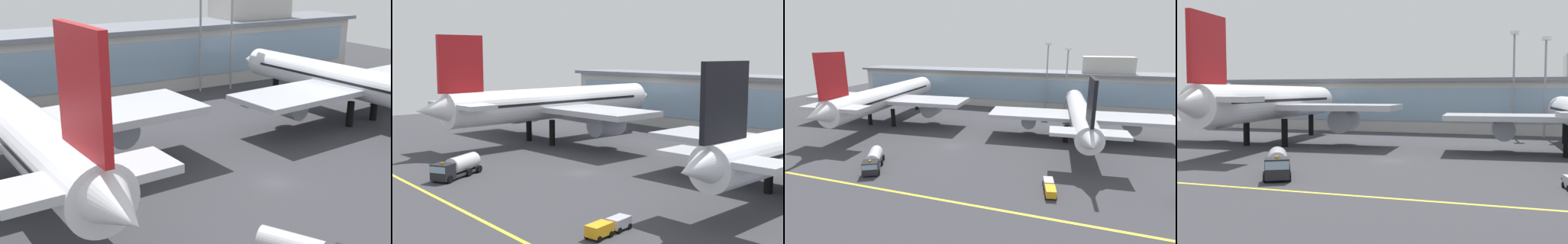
% 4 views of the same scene
% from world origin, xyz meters
% --- Properties ---
extents(ground_plane, '(180.00, 180.00, 0.00)m').
position_xyz_m(ground_plane, '(0.00, 0.00, 0.00)').
color(ground_plane, '#38383D').
extents(terminal_building, '(116.29, 14.00, 17.88)m').
position_xyz_m(terminal_building, '(1.76, 50.40, 6.85)').
color(terminal_building, beige).
rests_on(terminal_building, ground).
extents(airliner_near_left, '(46.16, 57.11, 20.40)m').
position_xyz_m(airliner_near_left, '(-25.77, 13.28, 7.46)').
color(airliner_near_left, black).
rests_on(airliner_near_left, ground).
extents(airliner_near_right, '(42.63, 51.07, 16.61)m').
position_xyz_m(airliner_near_right, '(26.32, 14.34, 6.05)').
color(airliner_near_right, black).
rests_on(airliner_near_right, ground).
extents(apron_light_mast_west, '(1.80, 1.80, 20.80)m').
position_xyz_m(apron_light_mast_west, '(21.51, 41.10, 13.88)').
color(apron_light_mast_west, gray).
rests_on(apron_light_mast_west, ground).
extents(apron_light_mast_centre, '(1.80, 1.80, 22.34)m').
position_xyz_m(apron_light_mast_centre, '(15.24, 42.48, 14.74)').
color(apron_light_mast_centre, gray).
rests_on(apron_light_mast_centre, ground).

